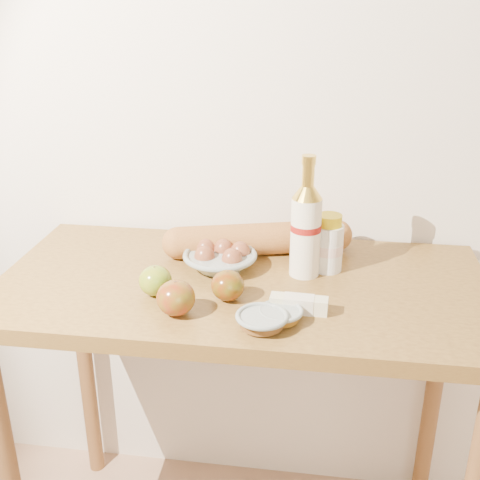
{
  "coord_description": "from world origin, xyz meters",
  "views": [
    {
      "loc": [
        0.18,
        -0.13,
        1.57
      ],
      "look_at": [
        0.0,
        1.15,
        1.02
      ],
      "focal_mm": 45.0,
      "sensor_mm": 36.0,
      "label": 1
    }
  ],
  "objects_px": {
    "table": "(242,324)",
    "cream_bottle": "(328,245)",
    "bourbon_bottle": "(306,228)",
    "baguette": "(259,239)",
    "egg_bowl": "(220,258)"
  },
  "relations": [
    {
      "from": "table",
      "to": "cream_bottle",
      "type": "height_order",
      "value": "cream_bottle"
    },
    {
      "from": "bourbon_bottle",
      "to": "cream_bottle",
      "type": "relative_size",
      "value": 2.07
    },
    {
      "from": "table",
      "to": "baguette",
      "type": "xyz_separation_m",
      "value": [
        0.02,
        0.16,
        0.17
      ]
    },
    {
      "from": "table",
      "to": "baguette",
      "type": "relative_size",
      "value": 2.31
    },
    {
      "from": "bourbon_bottle",
      "to": "egg_bowl",
      "type": "distance_m",
      "value": 0.23
    },
    {
      "from": "egg_bowl",
      "to": "baguette",
      "type": "bearing_deg",
      "value": 49.47
    },
    {
      "from": "cream_bottle",
      "to": "baguette",
      "type": "height_order",
      "value": "cream_bottle"
    },
    {
      "from": "table",
      "to": "egg_bowl",
      "type": "xyz_separation_m",
      "value": [
        -0.06,
        0.06,
        0.15
      ]
    },
    {
      "from": "bourbon_bottle",
      "to": "cream_bottle",
      "type": "distance_m",
      "value": 0.09
    },
    {
      "from": "cream_bottle",
      "to": "baguette",
      "type": "relative_size",
      "value": 0.29
    },
    {
      "from": "table",
      "to": "egg_bowl",
      "type": "height_order",
      "value": "egg_bowl"
    },
    {
      "from": "table",
      "to": "egg_bowl",
      "type": "bearing_deg",
      "value": 135.08
    },
    {
      "from": "table",
      "to": "cream_bottle",
      "type": "bearing_deg",
      "value": 24.23
    },
    {
      "from": "bourbon_bottle",
      "to": "egg_bowl",
      "type": "xyz_separation_m",
      "value": [
        -0.21,
        0.01,
        -0.1
      ]
    },
    {
      "from": "cream_bottle",
      "to": "egg_bowl",
      "type": "height_order",
      "value": "cream_bottle"
    }
  ]
}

